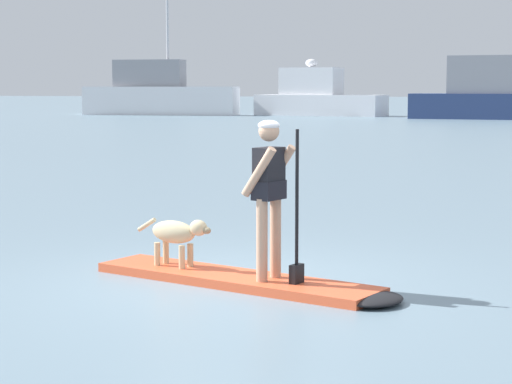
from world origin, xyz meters
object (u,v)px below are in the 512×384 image
person_paddler (270,187)px  dog (177,234)px  moored_boat_far_starboard (318,98)px  moored_boat_port (158,94)px  paddleboard (252,281)px  moored_boat_far_port (501,96)px

person_paddler → dog: bearing=158.9°
person_paddler → moored_boat_far_starboard: (-9.76, 60.31, 0.26)m
moored_boat_port → moored_boat_far_starboard: size_ratio=1.18×
dog → moored_boat_far_starboard: 60.47m
paddleboard → dog: size_ratio=3.62×
paddleboard → moored_boat_far_port: moored_boat_far_port is taller
moored_boat_port → moored_boat_far_starboard: 12.36m
dog → moored_boat_far_port: size_ratio=0.08×
person_paddler → moored_boat_port: moored_boat_port is taller
dog → moored_boat_port: (-20.87, 58.60, 1.15)m
moored_boat_far_starboard → moored_boat_port: bearing=-174.2°
dog → moored_boat_far_starboard: size_ratio=0.10×
moored_boat_port → paddleboard: bearing=-69.7°
paddleboard → dog: dog is taller
person_paddler → dog: size_ratio=1.66×
paddleboard → moored_boat_port: (-21.84, 58.97, 1.58)m
person_paddler → moored_boat_far_starboard: moored_boat_far_starboard is taller
paddleboard → moored_boat_far_port: 55.25m
moored_boat_port → moored_boat_far_starboard: (12.29, 1.25, -0.28)m
dog → moored_boat_far_port: 54.94m
moored_boat_far_starboard → moored_boat_far_port: bearing=-21.1°
moored_boat_far_port → paddleboard: bearing=-93.9°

